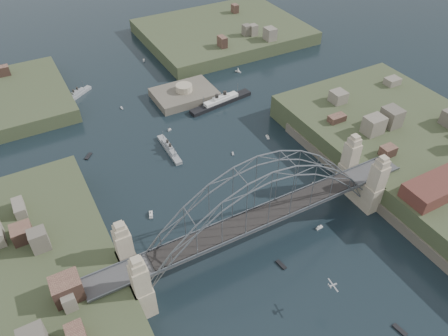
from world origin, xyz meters
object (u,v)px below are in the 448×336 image
fort_island (185,99)px  naval_cruiser_far (77,95)px  wharf_shed (440,186)px  ocean_liner (221,102)px  bridge (262,205)px  naval_cruiser_near (169,149)px

fort_island → naval_cruiser_far: 39.85m
wharf_shed → naval_cruiser_far: size_ratio=1.56×
naval_cruiser_far → ocean_liner: (44.32, -29.86, 0.21)m
bridge → wharf_shed: (44.00, -14.00, -2.32)m
bridge → ocean_liner: bearing=70.1°
fort_island → wharf_shed: bearing=-69.1°
ocean_liner → bridge: bearing=-109.9°
fort_island → wharf_shed: (32.00, -84.00, 10.34)m
wharf_shed → bridge: bearing=162.3°
fort_island → naval_cruiser_near: 31.56m
naval_cruiser_far → wharf_shed: bearing=-57.3°
naval_cruiser_far → bridge: bearing=-75.9°
naval_cruiser_far → ocean_liner: bearing=-34.0°
bridge → naval_cruiser_far: (-22.58, 89.78, -11.57)m
naval_cruiser_near → wharf_shed: bearing=-49.4°
bridge → wharf_shed: size_ratio=4.20×
naval_cruiser_near → naval_cruiser_far: (-17.24, 46.13, 0.02)m
fort_island → naval_cruiser_far: fort_island is taller
naval_cruiser_far → ocean_liner: 53.44m
naval_cruiser_near → naval_cruiser_far: 49.24m
bridge → fort_island: (12.00, 70.00, -12.66)m
naval_cruiser_near → bridge: bearing=-83.0°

